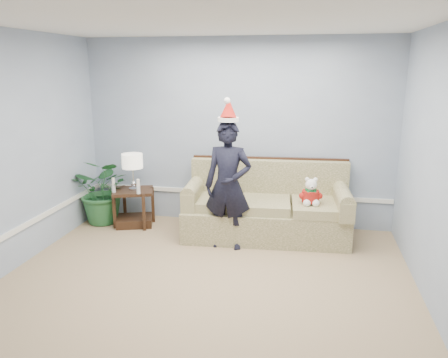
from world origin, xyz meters
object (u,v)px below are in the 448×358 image
houseplant (104,190)px  teddy_bear (311,195)px  sofa (266,210)px  table_lamp (132,163)px  side_table (134,211)px  man (228,186)px

houseplant → teddy_bear: 3.02m
sofa → houseplant: 2.42m
sofa → table_lamp: 2.02m
houseplant → teddy_bear: (3.01, -0.23, 0.17)m
sofa → teddy_bear: sofa is taller
side_table → table_lamp: bearing=14.8°
sofa → table_lamp: size_ratio=4.27×
houseplant → man: 2.07m
side_table → man: 1.70m
table_lamp → houseplant: size_ratio=0.53×
table_lamp → man: size_ratio=0.32×
houseplant → table_lamp: bearing=-3.0°
table_lamp → houseplant: table_lamp is taller
man → table_lamp: bearing=164.0°
man → teddy_bear: man is taller
side_table → teddy_bear: size_ratio=1.87×
table_lamp → houseplant: 0.66m
sofa → teddy_bear: (0.59, -0.20, 0.31)m
sofa → side_table: sofa is taller
man → side_table: bearing=164.3°
houseplant → teddy_bear: bearing=-4.3°
side_table → teddy_bear: 2.59m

